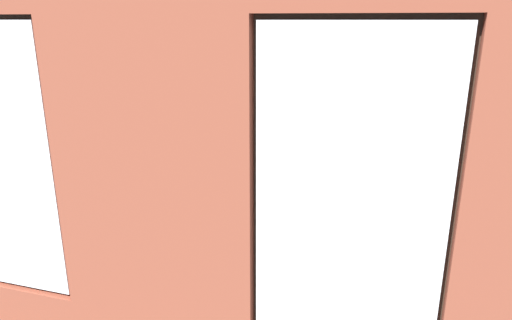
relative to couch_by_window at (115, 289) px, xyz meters
name	(u,v)px	position (x,y,z in m)	size (l,w,h in m)	color
ground_plane	(269,234)	(-0.83, -2.17, -0.38)	(6.43, 6.39, 0.10)	#99663D
brick_wall_with_windows	(151,168)	(-0.83, 0.65, 1.41)	(5.83, 0.30, 3.50)	brown
white_wall_right	(55,88)	(2.04, -1.97, 1.42)	(0.10, 5.39, 3.50)	silver
couch_by_window	(115,289)	(0.00, 0.00, 0.00)	(1.93, 0.87, 0.80)	black
couch_left	(465,256)	(-3.04, -1.53, 0.00)	(0.89, 1.73, 0.80)	black
coffee_table	(252,206)	(-0.64, -2.01, 0.06)	(1.32, 0.86, 0.44)	tan
cup_ceramic	(218,199)	(-0.25, -1.88, 0.15)	(0.07, 0.07, 0.09)	#4C4C51
candle_jar	(252,198)	(-0.64, -2.01, 0.17)	(0.08, 0.08, 0.11)	#B7333D
table_plant_small	(242,188)	(-0.48, -2.11, 0.24)	(0.14, 0.14, 0.25)	gray
remote_silver	(256,206)	(-0.74, -1.88, 0.12)	(0.05, 0.17, 0.02)	#B2B2B7
remote_gray	(283,200)	(-1.01, -2.16, 0.12)	(0.05, 0.17, 0.02)	#59595B
media_console	(75,204)	(1.74, -1.70, -0.09)	(0.96, 0.42, 0.49)	black
tv_flatscreen	(70,163)	(1.74, -1.70, 0.49)	(0.94, 0.20, 0.66)	black
papasan_chair	(254,152)	(-0.02, -4.15, 0.11)	(1.06, 1.06, 0.68)	olive
potted_plant_by_left_couch	(419,200)	(-2.64, -2.84, 0.06)	(0.36, 0.36, 0.56)	#9E5638
potted_plant_near_tv	(57,204)	(1.19, -0.77, 0.36)	(0.72, 0.88, 1.34)	beige
potted_plant_foreground_right	(179,123)	(1.45, -4.32, 0.48)	(0.85, 1.04, 1.35)	#9E5638
potted_plant_mid_room_small	(345,199)	(-1.73, -2.64, 0.02)	(0.30, 0.30, 0.56)	#9E5638
potted_plant_between_couches	(272,287)	(-1.42, -0.05, 0.25)	(1.00, 0.98, 1.23)	brown
potted_plant_corner_near_left	(454,156)	(-3.19, -4.36, 0.26)	(0.73, 0.71, 1.23)	brown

